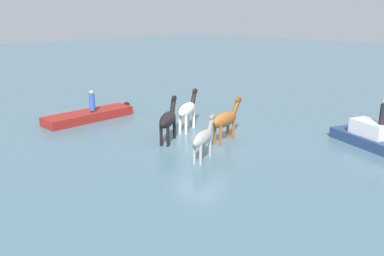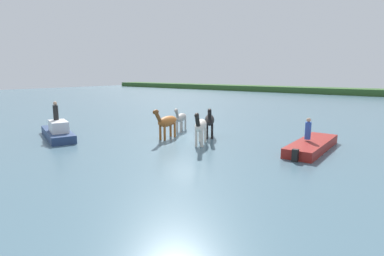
{
  "view_description": "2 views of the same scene",
  "coord_description": "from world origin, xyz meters",
  "px_view_note": "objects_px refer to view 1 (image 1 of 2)",
  "views": [
    {
      "loc": [
        -13.02,
        13.37,
        6.17
      ],
      "look_at": [
        0.54,
        0.04,
        0.63
      ],
      "focal_mm": 37.29,
      "sensor_mm": 36.0,
      "label": 1
    },
    {
      "loc": [
        12.46,
        -15.35,
        4.22
      ],
      "look_at": [
        0.73,
        -0.25,
        0.75
      ],
      "focal_mm": 28.6,
      "sensor_mm": 36.0,
      "label": 2
    }
  ],
  "objects_px": {
    "person_watcher_seated": "(384,113)",
    "horse_chestnut_trailing": "(168,119)",
    "person_spotter_bow": "(92,101)",
    "horse_dun_straggler": "(188,110)",
    "horse_mid_herd": "(203,138)",
    "boat_launch_far": "(378,142)",
    "boat_motor_center": "(89,117)",
    "horse_gray_outer": "(226,119)"
  },
  "relations": [
    {
      "from": "horse_chestnut_trailing",
      "to": "person_spotter_bow",
      "type": "xyz_separation_m",
      "value": [
        6.19,
        0.52,
        0.02
      ]
    },
    {
      "from": "horse_mid_herd",
      "to": "person_watcher_seated",
      "type": "bearing_deg",
      "value": -56.41
    },
    {
      "from": "boat_motor_center",
      "to": "person_watcher_seated",
      "type": "bearing_deg",
      "value": 114.93
    },
    {
      "from": "horse_chestnut_trailing",
      "to": "person_watcher_seated",
      "type": "relative_size",
      "value": 2.04
    },
    {
      "from": "horse_chestnut_trailing",
      "to": "horse_gray_outer",
      "type": "bearing_deg",
      "value": -77.84
    },
    {
      "from": "boat_launch_far",
      "to": "person_watcher_seated",
      "type": "xyz_separation_m",
      "value": [
        -0.08,
        0.01,
        1.43
      ]
    },
    {
      "from": "horse_mid_herd",
      "to": "boat_launch_far",
      "type": "height_order",
      "value": "horse_mid_herd"
    },
    {
      "from": "horse_dun_straggler",
      "to": "person_spotter_bow",
      "type": "height_order",
      "value": "horse_dun_straggler"
    },
    {
      "from": "boat_launch_far",
      "to": "person_watcher_seated",
      "type": "relative_size",
      "value": 4.38
    },
    {
      "from": "horse_chestnut_trailing",
      "to": "person_spotter_bow",
      "type": "distance_m",
      "value": 6.21
    },
    {
      "from": "horse_mid_herd",
      "to": "person_spotter_bow",
      "type": "distance_m",
      "value": 9.14
    },
    {
      "from": "horse_gray_outer",
      "to": "horse_mid_herd",
      "type": "xyz_separation_m",
      "value": [
        -1.0,
        2.62,
        -0.14
      ]
    },
    {
      "from": "horse_chestnut_trailing",
      "to": "boat_motor_center",
      "type": "height_order",
      "value": "horse_chestnut_trailing"
    },
    {
      "from": "horse_dun_straggler",
      "to": "person_watcher_seated",
      "type": "relative_size",
      "value": 2.15
    },
    {
      "from": "horse_gray_outer",
      "to": "horse_dun_straggler",
      "type": "height_order",
      "value": "horse_dun_straggler"
    },
    {
      "from": "horse_gray_outer",
      "to": "horse_dun_straggler",
      "type": "distance_m",
      "value": 2.73
    },
    {
      "from": "person_watcher_seated",
      "to": "horse_chestnut_trailing",
      "type": "bearing_deg",
      "value": 38.95
    },
    {
      "from": "boat_launch_far",
      "to": "horse_chestnut_trailing",
      "type": "bearing_deg",
      "value": 59.53
    },
    {
      "from": "boat_motor_center",
      "to": "horse_chestnut_trailing",
      "type": "bearing_deg",
      "value": 94.66
    },
    {
      "from": "person_spotter_bow",
      "to": "boat_motor_center",
      "type": "bearing_deg",
      "value": 31.6
    },
    {
      "from": "person_spotter_bow",
      "to": "person_watcher_seated",
      "type": "bearing_deg",
      "value": -154.03
    },
    {
      "from": "boat_motor_center",
      "to": "horse_dun_straggler",
      "type": "bearing_deg",
      "value": 114.68
    },
    {
      "from": "horse_dun_straggler",
      "to": "horse_chestnut_trailing",
      "type": "bearing_deg",
      "value": 174.29
    },
    {
      "from": "horse_chestnut_trailing",
      "to": "person_spotter_bow",
      "type": "height_order",
      "value": "horse_chestnut_trailing"
    },
    {
      "from": "person_spotter_bow",
      "to": "horse_gray_outer",
      "type": "bearing_deg",
      "value": -162.59
    },
    {
      "from": "person_watcher_seated",
      "to": "person_spotter_bow",
      "type": "xyz_separation_m",
      "value": [
        13.96,
        6.8,
        -0.59
      ]
    },
    {
      "from": "person_spotter_bow",
      "to": "horse_chestnut_trailing",
      "type": "bearing_deg",
      "value": -175.24
    },
    {
      "from": "horse_chestnut_trailing",
      "to": "boat_launch_far",
      "type": "bearing_deg",
      "value": -84.83
    },
    {
      "from": "horse_dun_straggler",
      "to": "person_watcher_seated",
      "type": "bearing_deg",
      "value": -90.17
    },
    {
      "from": "person_spotter_bow",
      "to": "horse_dun_straggler",
      "type": "bearing_deg",
      "value": -154.43
    },
    {
      "from": "boat_motor_center",
      "to": "horse_gray_outer",
      "type": "bearing_deg",
      "value": 106.68
    },
    {
      "from": "boat_motor_center",
      "to": "person_spotter_bow",
      "type": "xyz_separation_m",
      "value": [
        -0.22,
        -0.13,
        0.98
      ]
    },
    {
      "from": "horse_mid_herd",
      "to": "boat_launch_far",
      "type": "relative_size",
      "value": 0.43
    },
    {
      "from": "horse_chestnut_trailing",
      "to": "boat_motor_center",
      "type": "bearing_deg",
      "value": 61.68
    },
    {
      "from": "horse_chestnut_trailing",
      "to": "boat_motor_center",
      "type": "xyz_separation_m",
      "value": [
        6.41,
        0.65,
        -0.96
      ]
    },
    {
      "from": "horse_dun_straggler",
      "to": "person_spotter_bow",
      "type": "distance_m",
      "value": 5.99
    },
    {
      "from": "horse_gray_outer",
      "to": "horse_chestnut_trailing",
      "type": "xyz_separation_m",
      "value": [
        1.95,
        2.03,
        0.02
      ]
    },
    {
      "from": "boat_launch_far",
      "to": "boat_motor_center",
      "type": "relative_size",
      "value": 0.93
    },
    {
      "from": "horse_gray_outer",
      "to": "boat_motor_center",
      "type": "bearing_deg",
      "value": 98.21
    },
    {
      "from": "boat_launch_far",
      "to": "boat_motor_center",
      "type": "bearing_deg",
      "value": 46.46
    },
    {
      "from": "boat_motor_center",
      "to": "boat_launch_far",
      "type": "bearing_deg",
      "value": 115.09
    },
    {
      "from": "person_watcher_seated",
      "to": "person_spotter_bow",
      "type": "bearing_deg",
      "value": 25.97
    }
  ]
}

